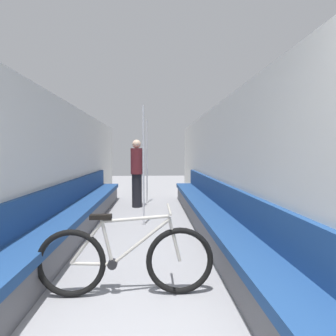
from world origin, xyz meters
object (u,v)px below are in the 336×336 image
(grab_pole_near, at_px, (143,167))
(bicycle, at_px, (126,260))
(grab_pole_far, at_px, (147,163))
(passenger_standing, at_px, (137,172))
(bench_seat_row_right, at_px, (211,216))
(bench_seat_row_left, at_px, (74,218))

(grab_pole_near, bearing_deg, bicycle, -91.91)
(grab_pole_far, relative_size, passenger_standing, 1.33)
(grab_pole_far, distance_m, passenger_standing, 0.67)
(bench_seat_row_right, distance_m, passenger_standing, 2.67)
(bench_seat_row_right, height_order, passenger_standing, passenger_standing)
(bench_seat_row_right, xyz_separation_m, bicycle, (-1.23, -1.87, 0.06))
(grab_pole_far, bearing_deg, grab_pole_near, -90.50)
(bicycle, bearing_deg, bench_seat_row_left, 107.23)
(bench_seat_row_left, bearing_deg, passenger_standing, 67.91)
(bench_seat_row_left, distance_m, bench_seat_row_right, 2.27)
(bench_seat_row_right, xyz_separation_m, grab_pole_near, (-1.15, 0.60, 0.81))
(bench_seat_row_left, xyz_separation_m, bench_seat_row_right, (2.27, 0.00, 0.00))
(bicycle, xyz_separation_m, grab_pole_near, (0.08, 2.46, 0.75))
(grab_pole_near, distance_m, grab_pole_far, 2.19)
(bench_seat_row_right, relative_size, passenger_standing, 4.09)
(bicycle, relative_size, grab_pole_far, 0.74)
(bench_seat_row_left, height_order, bicycle, bench_seat_row_left)
(bench_seat_row_left, distance_m, bicycle, 2.14)
(bench_seat_row_right, relative_size, grab_pole_far, 3.07)
(bench_seat_row_right, bearing_deg, bench_seat_row_left, 180.00)
(grab_pole_near, height_order, passenger_standing, grab_pole_near)
(bench_seat_row_right, distance_m, grab_pole_far, 3.11)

